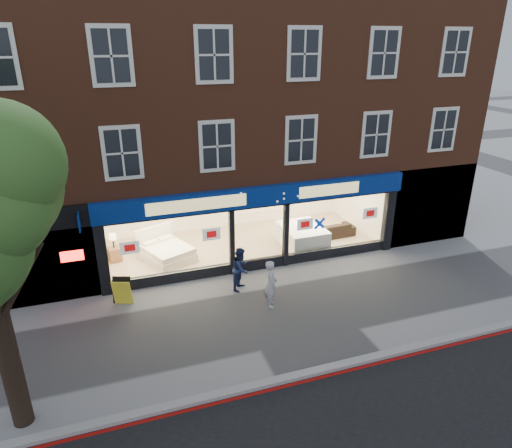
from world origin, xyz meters
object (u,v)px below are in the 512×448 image
a_board (122,291)px  display_bed (166,251)px  pedestrian_blue (241,268)px  sofa (330,230)px  pedestrian_grey (271,284)px  mattress_stack (302,236)px

a_board → display_bed: bearing=75.4°
pedestrian_blue → sofa: bearing=-19.8°
pedestrian_grey → pedestrian_blue: (-0.58, 1.36, -0.03)m
a_board → sofa: bearing=35.5°
sofa → display_bed: bearing=-4.2°
a_board → pedestrian_blue: pedestrian_blue is taller
display_bed → pedestrian_blue: 3.67m
pedestrian_grey → pedestrian_blue: bearing=36.3°
pedestrian_grey → pedestrian_blue: pedestrian_grey is taller
mattress_stack → pedestrian_blue: (-3.39, -2.44, 0.27)m
sofa → pedestrian_grey: 6.05m
display_bed → sofa: display_bed is taller
sofa → a_board: 9.23m
pedestrian_blue → pedestrian_grey: bearing=-116.9°
display_bed → sofa: 7.06m
pedestrian_grey → mattress_stack: bearing=-23.1°
mattress_stack → a_board: (-7.34, -2.15, -0.04)m
display_bed → pedestrian_blue: (2.14, -2.96, 0.36)m
display_bed → sofa: (7.06, -0.13, -0.00)m
display_bed → mattress_stack: 5.55m
pedestrian_grey → a_board: bearing=83.4°
pedestrian_blue → display_bed: bearing=76.0°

